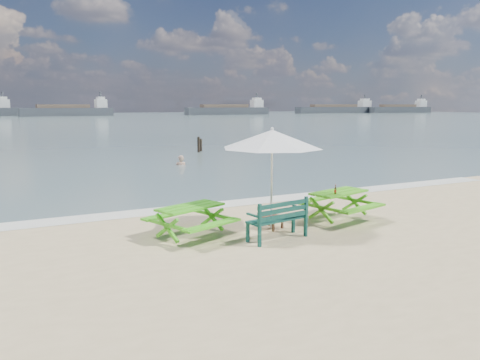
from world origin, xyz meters
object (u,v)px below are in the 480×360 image
picnic_table_left (191,222)px  patio_umbrella (272,139)px  swimmer (181,172)px  side_table (271,222)px  park_bench (277,227)px  beer_bottle (335,191)px  picnic_table_right (338,206)px

picnic_table_left → patio_umbrella: size_ratio=0.66×
patio_umbrella → swimmer: size_ratio=1.92×
swimmer → side_table: bearing=-99.3°
park_bench → patio_umbrella: bearing=68.2°
park_bench → side_table: park_bench is taller
beer_bottle → side_table: bearing=170.2°
picnic_table_left → beer_bottle: size_ratio=9.11×
picnic_table_right → side_table: picnic_table_right is taller
picnic_table_right → park_bench: (-2.34, -0.81, -0.09)m
beer_bottle → swimmer: 12.94m
side_table → picnic_table_left: bearing=176.0°
park_bench → beer_bottle: 2.18m
side_table → park_bench: bearing=-111.8°
patio_umbrella → side_table: bearing=0.0°
park_bench → patio_umbrella: patio_umbrella is taller
picnic_table_left → beer_bottle: bearing=-6.7°
side_table → beer_bottle: beer_bottle is taller
picnic_table_right → swimmer: bearing=89.7°
park_bench → swimmer: size_ratio=0.90×
picnic_table_right → swimmer: 12.65m
picnic_table_right → park_bench: bearing=-160.9°
picnic_table_left → picnic_table_right: bearing=-2.6°
swimmer → picnic_table_left: bearing=-108.2°
park_bench → side_table: bearing=68.2°
park_bench → side_table: size_ratio=2.34×
picnic_table_right → beer_bottle: bearing=-141.6°
picnic_table_left → side_table: 2.04m
beer_bottle → park_bench: bearing=-164.6°
patio_umbrella → beer_bottle: bearing=-9.8°
picnic_table_right → park_bench: park_bench is taller
side_table → patio_umbrella: 2.02m
swimmer → patio_umbrella: bearing=-99.3°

